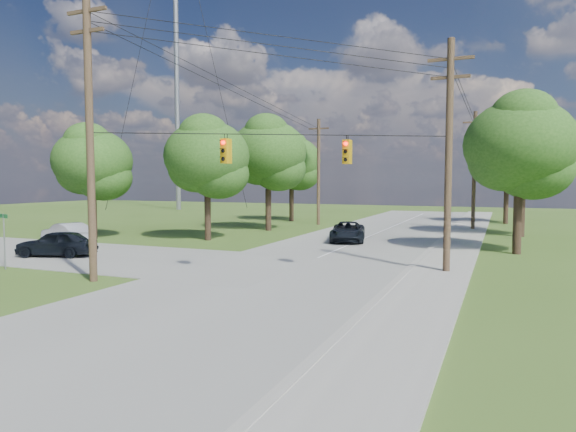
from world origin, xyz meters
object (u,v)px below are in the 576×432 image
at_px(pole_north_w, 319,171).
at_px(car_cross_dark, 57,243).
at_px(pole_ne, 449,153).
at_px(car_cross_silver, 67,233).
at_px(car_main_north, 348,232).
at_px(pole_sw, 90,132).
at_px(pole_north_e, 474,170).

height_order(pole_north_w, car_cross_dark, pole_north_w).
distance_m(pole_north_w, car_cross_dark, 26.27).
relative_size(pole_ne, car_cross_silver, 2.44).
height_order(pole_ne, car_cross_silver, pole_ne).
bearing_deg(car_main_north, pole_sw, -121.95).
relative_size(car_cross_silver, car_main_north, 0.89).
height_order(pole_north_e, pole_north_w, same).
relative_size(pole_sw, car_main_north, 2.47).
bearing_deg(pole_sw, car_cross_silver, 140.33).
height_order(pole_sw, car_cross_silver, pole_sw).
relative_size(pole_sw, car_cross_dark, 2.82).
bearing_deg(car_main_north, pole_ne, -65.89).
distance_m(pole_sw, pole_ne, 15.51).
relative_size(pole_north_w, car_cross_dark, 2.35).
relative_size(pole_north_w, car_cross_silver, 2.32).
xyz_separation_m(pole_ne, car_cross_silver, (-24.10, 1.19, -4.72)).
relative_size(pole_north_w, car_main_north, 2.06).
height_order(pole_north_e, car_main_north, pole_north_e).
xyz_separation_m(pole_north_w, car_cross_dark, (-6.53, -25.06, -4.37)).
height_order(pole_north_e, car_cross_dark, pole_north_e).
distance_m(pole_ne, car_cross_silver, 24.59).
xyz_separation_m(pole_sw, car_cross_silver, (-10.60, 8.79, -5.48)).
height_order(pole_ne, car_cross_dark, pole_ne).
bearing_deg(pole_ne, car_cross_dark, -171.47).
height_order(pole_north_w, car_main_north, pole_north_w).
bearing_deg(pole_north_e, pole_sw, -114.52).
bearing_deg(pole_sw, car_cross_dark, 146.79).
xyz_separation_m(pole_north_e, pole_north_w, (-13.90, 0.00, 0.00)).
bearing_deg(pole_north_e, pole_ne, -90.00).
height_order(pole_north_e, car_cross_silver, pole_north_e).
xyz_separation_m(pole_sw, pole_north_e, (13.50, 29.60, -1.10)).
bearing_deg(pole_north_w, car_cross_silver, -116.11).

